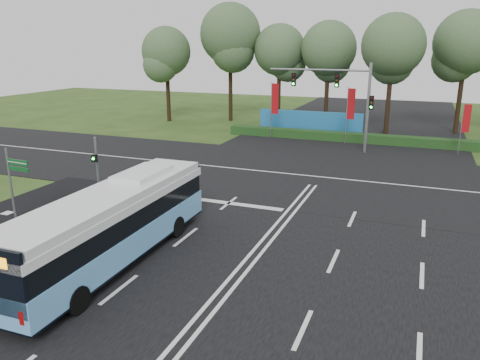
% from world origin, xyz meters
% --- Properties ---
extents(ground, '(120.00, 120.00, 0.00)m').
position_xyz_m(ground, '(0.00, 0.00, 0.00)').
color(ground, '#274517').
rests_on(ground, ground).
extents(road_main, '(20.00, 120.00, 0.04)m').
position_xyz_m(road_main, '(0.00, 0.00, 0.02)').
color(road_main, black).
rests_on(road_main, ground).
extents(road_cross, '(120.00, 14.00, 0.05)m').
position_xyz_m(road_cross, '(0.00, 12.00, 0.03)').
color(road_cross, black).
rests_on(road_cross, ground).
extents(kerb_strip, '(0.25, 18.00, 0.12)m').
position_xyz_m(kerb_strip, '(-10.10, -3.00, 0.06)').
color(kerb_strip, gray).
rests_on(kerb_strip, ground).
extents(city_bus, '(2.50, 11.15, 3.19)m').
position_xyz_m(city_bus, '(-4.75, -3.21, 1.61)').
color(city_bus, '#65ACEB').
rests_on(city_bus, ground).
extents(pedestrian_signal, '(0.33, 0.42, 3.56)m').
position_xyz_m(pedestrian_signal, '(-10.20, 2.92, 1.95)').
color(pedestrian_signal, gray).
rests_on(pedestrian_signal, ground).
extents(street_sign, '(1.40, 0.19, 3.60)m').
position_xyz_m(street_sign, '(-11.94, -1.00, 2.29)').
color(street_sign, gray).
rests_on(street_sign, ground).
extents(banner_flag_left, '(0.74, 0.22, 5.10)m').
position_xyz_m(banner_flag_left, '(-6.63, 23.65, 3.30)').
color(banner_flag_left, gray).
rests_on(banner_flag_left, ground).
extents(banner_flag_mid, '(0.69, 0.27, 4.89)m').
position_xyz_m(banner_flag_mid, '(0.19, 23.51, 3.17)').
color(banner_flag_mid, gray).
rests_on(banner_flag_mid, ground).
extents(banner_flag_right, '(0.59, 0.12, 4.04)m').
position_xyz_m(banner_flag_right, '(9.15, 22.50, 2.65)').
color(banner_flag_right, gray).
rests_on(banner_flag_right, ground).
extents(traffic_light_gantry, '(8.41, 0.28, 7.00)m').
position_xyz_m(traffic_light_gantry, '(0.21, 20.50, 4.66)').
color(traffic_light_gantry, gray).
rests_on(traffic_light_gantry, ground).
extents(hedge, '(22.00, 1.20, 0.80)m').
position_xyz_m(hedge, '(0.00, 24.50, 0.40)').
color(hedge, '#193B15').
rests_on(hedge, ground).
extents(blue_hoarding, '(10.00, 0.30, 2.20)m').
position_xyz_m(blue_hoarding, '(-4.00, 27.00, 1.10)').
color(blue_hoarding, '#2070B1').
rests_on(blue_hoarding, ground).
extents(eucalyptus_row, '(53.35, 8.96, 12.75)m').
position_xyz_m(eucalyptus_row, '(3.37, 31.22, 8.44)').
color(eucalyptus_row, black).
rests_on(eucalyptus_row, ground).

